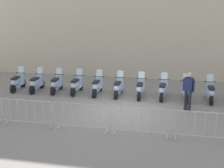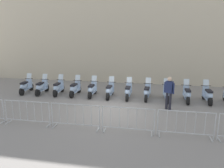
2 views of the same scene
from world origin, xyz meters
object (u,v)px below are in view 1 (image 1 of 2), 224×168
object	(u,v)px
motorcycle_9	(210,93)
barrier_segment_2	(81,117)
motorcycle_6	(140,89)
barrier_segment_1	(26,113)
officer_near_row_end	(188,89)
barrier_segment_3	(141,122)
barrier_segment_4	(205,127)
motorcycle_1	(36,83)
motorcycle_7	(163,90)
motorcycle_5	(118,88)
motorcycle_8	(186,92)
motorcycle_3	(76,85)
motorcycle_2	(56,84)
motorcycle_0	(17,82)
motorcycle_4	(97,86)

from	to	relation	value
motorcycle_9	barrier_segment_2	xyz separation A→B (m)	(-5.16, -4.53, 0.07)
motorcycle_6	motorcycle_9	size ratio (longest dim) A/B	1.00
barrier_segment_1	officer_near_row_end	size ratio (longest dim) A/B	1.22
barrier_segment_3	barrier_segment_4	xyz separation A→B (m)	(2.19, -0.04, 0.00)
motorcycle_9	motorcycle_6	bearing A→B (deg)	179.22
motorcycle_6	officer_near_row_end	bearing A→B (deg)	-34.15
motorcycle_1	barrier_segment_4	world-z (taller)	motorcycle_1
motorcycle_7	barrier_segment_2	world-z (taller)	motorcycle_7
barrier_segment_1	officer_near_row_end	xyz separation A→B (m)	(6.19, 3.01, 0.46)
motorcycle_5	motorcycle_8	world-z (taller)	same
motorcycle_6	motorcycle_9	distance (m)	3.41
motorcycle_3	officer_near_row_end	bearing A→B (deg)	-16.26
motorcycle_1	motorcycle_2	world-z (taller)	same
motorcycle_8	motorcycle_1	bearing A→B (deg)	178.81
motorcycle_8	motorcycle_2	bearing A→B (deg)	178.34
barrier_segment_2	officer_near_row_end	xyz separation A→B (m)	(4.00, 3.06, 0.46)
motorcycle_3	barrier_segment_3	xyz separation A→B (m)	(3.84, -4.75, 0.07)
motorcycle_8	barrier_segment_2	xyz separation A→B (m)	(-4.03, -4.52, 0.07)
motorcycle_0	motorcycle_1	xyz separation A→B (m)	(1.13, -0.02, 0.00)
motorcycle_8	officer_near_row_end	world-z (taller)	officer_near_row_end
motorcycle_8	motorcycle_6	bearing A→B (deg)	178.53
motorcycle_5	motorcycle_6	bearing A→B (deg)	-1.32
motorcycle_1	barrier_segment_1	bearing A→B (deg)	-69.47
motorcycle_5	barrier_segment_1	distance (m)	5.36
motorcycle_9	barrier_segment_4	world-z (taller)	motorcycle_9
motorcycle_3	barrier_segment_3	size ratio (longest dim) A/B	0.82
motorcycle_6	barrier_segment_4	size ratio (longest dim) A/B	0.82
motorcycle_3	barrier_segment_1	bearing A→B (deg)	-96.50
motorcycle_4	barrier_segment_4	xyz separation A→B (m)	(4.89, -4.75, 0.07)
motorcycle_1	motorcycle_7	bearing A→B (deg)	-0.82
motorcycle_4	motorcycle_8	world-z (taller)	same
motorcycle_3	motorcycle_7	bearing A→B (deg)	-1.46
motorcycle_6	barrier_segment_1	xyz separation A→B (m)	(-3.94, -4.54, 0.07)
motorcycle_7	barrier_segment_4	xyz separation A→B (m)	(1.49, -4.68, 0.07)
motorcycle_0	motorcycle_3	xyz separation A→B (m)	(3.40, -0.00, 0.00)
motorcycle_0	motorcycle_2	distance (m)	2.27
motorcycle_6	barrier_segment_3	world-z (taller)	motorcycle_6
motorcycle_3	motorcycle_4	bearing A→B (deg)	-2.07
motorcycle_8	officer_near_row_end	distance (m)	1.56
motorcycle_1	barrier_segment_1	world-z (taller)	motorcycle_1
motorcycle_6	motorcycle_8	bearing A→B (deg)	-1.47
motorcycle_0	motorcycle_4	distance (m)	4.54
motorcycle_0	motorcycle_2	world-z (taller)	same
motorcycle_5	barrier_segment_3	distance (m)	4.91
motorcycle_6	motorcycle_9	xyz separation A→B (m)	(3.41, -0.05, 0.00)
motorcycle_6	motorcycle_8	size ratio (longest dim) A/B	1.00
motorcycle_5	officer_near_row_end	distance (m)	3.76
motorcycle_4	barrier_segment_1	world-z (taller)	motorcycle_4
barrier_segment_1	barrier_segment_3	bearing A→B (deg)	-1.13
motorcycle_5	motorcycle_6	distance (m)	1.14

